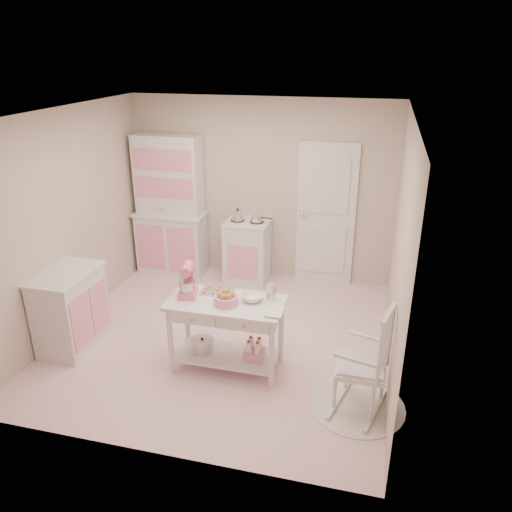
{
  "coord_description": "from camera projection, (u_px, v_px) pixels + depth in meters",
  "views": [
    {
      "loc": [
        1.62,
        -4.87,
        3.23
      ],
      "look_at": [
        0.41,
        -0.05,
        1.12
      ],
      "focal_mm": 35.0,
      "sensor_mm": 36.0,
      "label": 1
    }
  ],
  "objects": [
    {
      "name": "cookie_tray",
      "position": [
        217.0,
        291.0,
        5.31
      ],
      "size": [
        0.34,
        0.24,
        0.02
      ],
      "primitive_type": "cube",
      "color": "silver",
      "rests_on": "work_table"
    },
    {
      "name": "room_shell",
      "position": [
        220.0,
        205.0,
        5.33
      ],
      "size": [
        3.84,
        3.84,
        2.62
      ],
      "color": "pink",
      "rests_on": "ground"
    },
    {
      "name": "metal_pitcher",
      "position": [
        271.0,
        292.0,
        5.13
      ],
      "size": [
        0.1,
        0.1,
        0.17
      ],
      "primitive_type": "cylinder",
      "color": "silver",
      "rests_on": "work_table"
    },
    {
      "name": "stove",
      "position": [
        247.0,
        251.0,
        7.26
      ],
      "size": [
        0.62,
        0.57,
        0.92
      ],
      "primitive_type": "cube",
      "color": "silver",
      "rests_on": "ground"
    },
    {
      "name": "door",
      "position": [
        326.0,
        215.0,
        7.03
      ],
      "size": [
        0.82,
        0.05,
        2.04
      ],
      "primitive_type": "cube",
      "color": "silver",
      "rests_on": "ground"
    },
    {
      "name": "mixing_bowl",
      "position": [
        252.0,
        298.0,
        5.12
      ],
      "size": [
        0.22,
        0.22,
        0.07
      ],
      "primitive_type": "imported",
      "color": "white",
      "rests_on": "work_table"
    },
    {
      "name": "work_table",
      "position": [
        227.0,
        335.0,
        5.28
      ],
      "size": [
        1.2,
        0.6,
        0.8
      ],
      "primitive_type": "cube",
      "color": "silver",
      "rests_on": "ground"
    },
    {
      "name": "base_cabinet",
      "position": [
        71.0,
        310.0,
        5.65
      ],
      "size": [
        0.54,
        0.84,
        0.92
      ],
      "primitive_type": "cube",
      "color": "silver",
      "rests_on": "ground"
    },
    {
      "name": "hutch",
      "position": [
        169.0,
        206.0,
        7.34
      ],
      "size": [
        1.06,
        0.5,
        2.08
      ],
      "primitive_type": "cube",
      "color": "silver",
      "rests_on": "ground"
    },
    {
      "name": "recipe_book",
      "position": [
        266.0,
        311.0,
        4.91
      ],
      "size": [
        0.18,
        0.23,
        0.02
      ],
      "primitive_type": "imported",
      "rotation": [
        0.0,
        0.0,
        0.02
      ],
      "color": "white",
      "rests_on": "work_table"
    },
    {
      "name": "stand_mixer",
      "position": [
        187.0,
        281.0,
        5.16
      ],
      "size": [
        0.25,
        0.31,
        0.34
      ],
      "primitive_type": "cube",
      "rotation": [
        0.0,
        0.0,
        0.19
      ],
      "color": "#FF6B83",
      "rests_on": "work_table"
    },
    {
      "name": "rocking_chair",
      "position": [
        362.0,
        358.0,
        4.62
      ],
      "size": [
        0.65,
        0.82,
        1.1
      ],
      "primitive_type": "cube",
      "rotation": [
        0.0,
        0.0,
        -0.26
      ],
      "color": "silver",
      "rests_on": "ground"
    },
    {
      "name": "lace_rug",
      "position": [
        357.0,
        406.0,
        4.83
      ],
      "size": [
        0.92,
        0.92,
        0.01
      ],
      "primitive_type": "cylinder",
      "color": "white",
      "rests_on": "ground"
    },
    {
      "name": "bread_basket",
      "position": [
        226.0,
        300.0,
        5.05
      ],
      "size": [
        0.25,
        0.25,
        0.09
      ],
      "primitive_type": "cylinder",
      "color": "pink",
      "rests_on": "work_table"
    }
  ]
}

